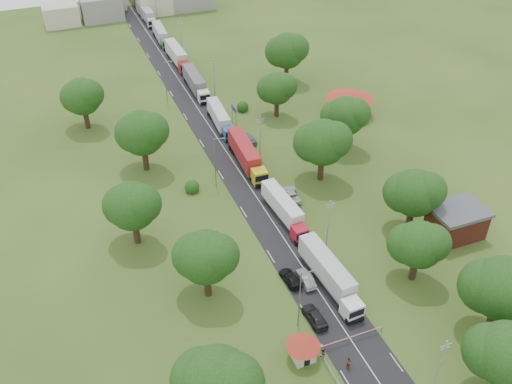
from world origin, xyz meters
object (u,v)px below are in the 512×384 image
info_sign (234,112)px  pedestrian_near (349,363)px  truck_0 (330,274)px  car_lane_front (315,316)px  boom_barrier (343,340)px  car_lane_mid (306,279)px  guard_booth (303,347)px

info_sign → pedestrian_near: bearing=-96.9°
truck_0 → car_lane_front: 7.34m
boom_barrier → car_lane_mid: 12.01m
info_sign → boom_barrier: bearing=-96.2°
truck_0 → pedestrian_near: bearing=-107.9°
car_lane_mid → pedestrian_near: (-1.52, -15.50, 0.18)m
car_lane_front → guard_booth: bearing=47.0°
boom_barrier → guard_booth: size_ratio=2.10×
truck_0 → car_lane_front: (-4.92, -5.26, -1.41)m
truck_0 → car_lane_front: bearing=-133.1°
guard_booth → truck_0: (9.12, 10.26, 0.08)m
car_lane_front → info_sign: bearing=-101.5°
pedestrian_near → truck_0: bearing=40.0°
boom_barrier → car_lane_mid: size_ratio=2.04×
guard_booth → pedestrian_near: guard_booth is taller
car_lane_front → pedestrian_near: size_ratio=2.63×
info_sign → guard_booth: bearing=-101.7°
boom_barrier → car_lane_front: 5.26m
truck_0 → guard_booth: bearing=-131.6°
info_sign → truck_0: bearing=-93.8°
boom_barrier → truck_0: size_ratio=0.60×
guard_booth → truck_0: size_ratio=0.29×
guard_booth → car_lane_front: bearing=50.0°
info_sign → truck_0: 49.86m
pedestrian_near → boom_barrier: bearing=39.6°
guard_booth → truck_0: bearing=48.4°
boom_barrier → pedestrian_near: (-1.16, -3.50, 0.03)m
truck_0 → pedestrian_near: (-4.44, -13.76, -1.32)m
truck_0 → car_lane_mid: truck_0 is taller
boom_barrier → truck_0: bearing=72.3°
boom_barrier → car_lane_front: (-1.64, 5.00, -0.06)m
info_sign → car_lane_front: bearing=-98.5°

